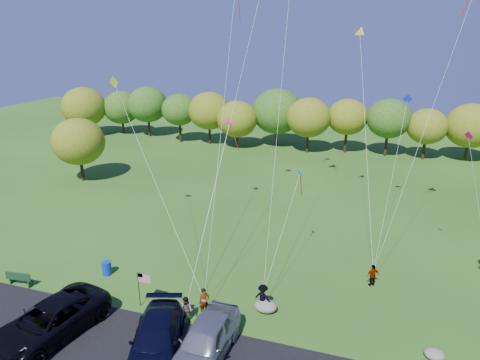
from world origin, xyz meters
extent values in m
plane|color=#2A5317|center=(0.00, 0.00, 0.00)|extent=(140.00, 140.00, 0.00)
cylinder|color=#331E12|center=(-35.79, 38.72, 1.48)|extent=(0.36, 0.36, 2.97)
ellipsoid|color=#356E1B|center=(-35.79, 38.72, 5.15)|extent=(6.72, 6.72, 6.04)
cylinder|color=#331E12|center=(-29.61, 37.91, 1.52)|extent=(0.36, 0.36, 3.04)
ellipsoid|color=#1D5115|center=(-29.61, 37.91, 5.09)|extent=(6.30, 6.30, 5.67)
cylinder|color=#331E12|center=(-24.30, 37.68, 1.35)|extent=(0.36, 0.36, 2.69)
ellipsoid|color=#356E1B|center=(-24.30, 37.68, 4.27)|extent=(4.86, 4.86, 4.37)
cylinder|color=#331E12|center=(-20.07, 39.15, 1.56)|extent=(0.36, 0.36, 3.13)
ellipsoid|color=#356E1B|center=(-20.07, 39.15, 5.34)|extent=(6.82, 6.82, 6.14)
cylinder|color=#331E12|center=(-14.70, 39.28, 1.27)|extent=(0.36, 0.36, 2.54)
ellipsoid|color=#356E1B|center=(-14.70, 39.28, 4.68)|extent=(6.59, 6.59, 5.93)
cylinder|color=#331E12|center=(-10.37, 37.54, 1.54)|extent=(0.36, 0.36, 3.09)
ellipsoid|color=#1D5115|center=(-10.37, 37.54, 4.88)|extent=(5.52, 5.52, 4.97)
cylinder|color=#331E12|center=(-5.06, 37.18, 1.60)|extent=(0.36, 0.36, 3.20)
ellipsoid|color=#356E1B|center=(-5.06, 37.18, 4.92)|extent=(5.29, 5.29, 4.76)
cylinder|color=#331E12|center=(0.08, 39.09, 1.39)|extent=(0.36, 0.36, 2.79)
ellipsoid|color=#356E1B|center=(0.08, 39.09, 4.43)|extent=(5.05, 5.05, 4.55)
cylinder|color=#331E12|center=(4.86, 37.42, 1.30)|extent=(0.36, 0.36, 2.59)
ellipsoid|color=#1D5115|center=(4.86, 37.42, 4.56)|extent=(6.06, 6.06, 5.45)
cylinder|color=#331E12|center=(9.29, 36.68, 1.44)|extent=(0.36, 0.36, 2.88)
ellipsoid|color=#356E1B|center=(9.29, 36.68, 4.65)|extent=(5.42, 5.42, 4.88)
cylinder|color=#331E12|center=(15.52, 37.29, 1.57)|extent=(0.36, 0.36, 3.13)
ellipsoid|color=#1D5115|center=(15.52, 37.29, 4.73)|extent=(4.93, 4.93, 4.44)
cylinder|color=#331E12|center=(20.70, 38.26, 1.57)|extent=(0.36, 0.36, 3.14)
cylinder|color=#331E12|center=(-22.00, 18.00, 1.30)|extent=(0.36, 0.36, 2.60)
ellipsoid|color=#356E1B|center=(-22.00, 18.00, 4.42)|extent=(5.60, 5.60, 5.04)
imported|color=black|center=(-7.18, -4.24, 0.99)|extent=(4.33, 7.16, 1.86)
imported|color=black|center=(-1.11, -3.66, 0.91)|extent=(4.09, 6.32, 1.70)
imported|color=#979BA1|center=(1.36, -3.09, 1.02)|extent=(2.35, 5.67, 1.92)
imported|color=#4C4C59|center=(-0.05, 0.13, 0.85)|extent=(0.74, 0.69, 1.71)
imported|color=#4C4C59|center=(-0.76, -0.80, 0.79)|extent=(0.88, 0.76, 1.57)
imported|color=#4C4C59|center=(3.04, 1.66, 0.82)|extent=(1.17, 0.84, 1.63)
imported|color=#4C4C59|center=(9.14, 6.25, 0.76)|extent=(0.96, 0.78, 1.52)
cube|color=#163D1D|center=(-12.59, -0.70, 0.41)|extent=(1.78, 0.32, 0.06)
cube|color=#163D1D|center=(-12.59, -0.88, 0.71)|extent=(1.77, 0.26, 0.54)
cube|color=#163D1D|center=(-13.33, -0.70, 0.21)|extent=(0.13, 0.45, 0.41)
cube|color=#163D1D|center=(-11.85, -0.70, 0.21)|extent=(0.13, 0.45, 0.41)
cylinder|color=#0B31B2|center=(-8.02, 2.10, 0.47)|extent=(0.63, 0.63, 0.94)
cylinder|color=black|center=(-4.06, -0.29, 1.14)|extent=(0.05, 0.05, 2.27)
cube|color=red|center=(-3.65, -0.29, 1.95)|extent=(0.82, 0.55, 0.02)
cube|color=navy|center=(-3.89, -0.28, 2.12)|extent=(0.33, 0.02, 0.25)
ellipsoid|color=gray|center=(3.26, 1.51, 0.34)|extent=(1.35, 1.06, 0.68)
ellipsoid|color=slate|center=(12.33, 0.40, 0.26)|extent=(0.99, 0.82, 0.51)
cone|color=gold|center=(6.46, 16.36, 15.58)|extent=(0.97, 0.68, 0.84)
cube|color=#C50D4F|center=(13.71, 8.86, 9.71)|extent=(0.44, 0.49, 0.60)
cube|color=#A0D411|center=(-9.64, 7.38, 12.22)|extent=(0.83, 0.23, 0.82)
cube|color=#1325C7|center=(10.55, 18.21, 10.44)|extent=(0.77, 0.20, 0.76)
cone|color=#C50D59|center=(-3.56, 14.66, 8.36)|extent=(0.84, 0.41, 0.78)
cube|color=#1C7AFF|center=(3.90, 7.50, 6.78)|extent=(0.39, 0.38, 0.50)
camera|label=1|loc=(8.42, -19.19, 15.60)|focal=32.00mm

